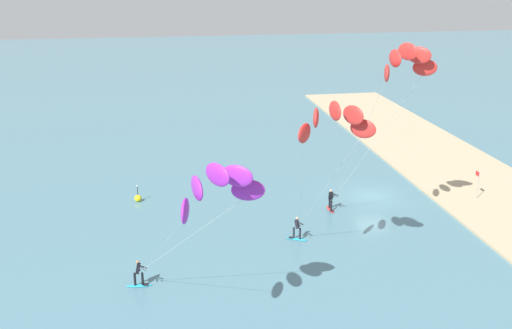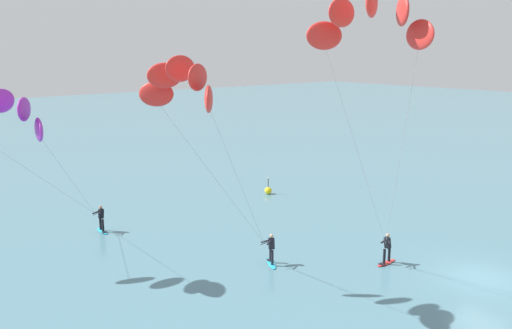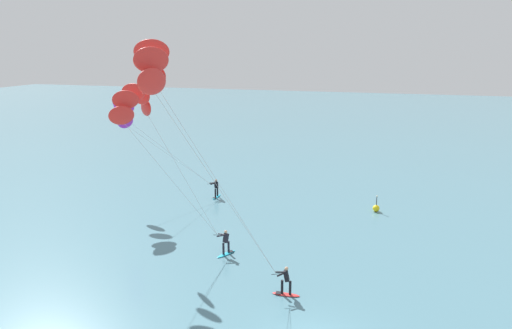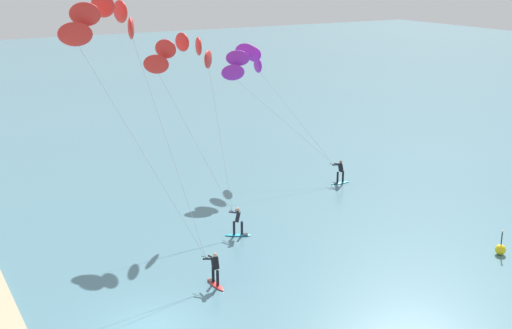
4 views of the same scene
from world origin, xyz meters
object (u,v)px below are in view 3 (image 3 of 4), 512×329
Objects in this scene: marker_buoy at (376,208)px; kitesurfer_nearshore at (160,77)px; kitesurfer_far_out at (128,114)px; kitesurfer_mid_water at (138,109)px.

kitesurfer_nearshore is at bearing -119.38° from marker_buoy.
kitesurfer_mid_water is at bearing -54.33° from kitesurfer_far_out.
kitesurfer_mid_water reaches higher than marker_buoy.
kitesurfer_far_out is at bearing 125.67° from kitesurfer_mid_water.
kitesurfer_nearshore is 9.67× the size of marker_buoy.
kitesurfer_nearshore reaches higher than marker_buoy.
kitesurfer_nearshore is 16.97m from kitesurfer_far_out.
kitesurfer_mid_water is (-4.69, 5.95, -2.36)m from kitesurfer_nearshore.
kitesurfer_nearshore is at bearing -51.72° from kitesurfer_mid_water.
kitesurfer_nearshore is 1.23× the size of kitesurfer_mid_water.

